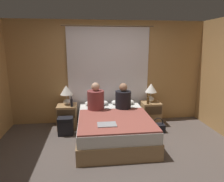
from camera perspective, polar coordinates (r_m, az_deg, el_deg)
ground_plane at (r=3.71m, az=1.91°, el=-18.28°), size 16.00×16.00×0.00m
wall_back at (r=4.98m, az=-1.06°, el=5.24°), size 4.85×0.06×2.50m
curtain_panel at (r=4.93m, az=-0.99°, el=4.36°), size 2.17×0.02×2.37m
bed at (r=4.22m, az=0.47°, el=-10.33°), size 1.46×1.91×0.51m
nightstand_left at (r=4.85m, az=-12.62°, el=-7.11°), size 0.45×0.43×0.56m
nightstand_right at (r=5.05m, az=10.98°, el=-6.21°), size 0.45×0.43×0.56m
lamp_left at (r=4.74m, az=-12.90°, el=-0.31°), size 0.28×0.28×0.46m
lamp_right at (r=4.94m, az=11.07°, el=0.32°), size 0.28×0.28×0.46m
pillow_left at (r=4.80m, az=-4.48°, el=-3.37°), size 0.55×0.31×0.12m
pillow_right at (r=4.86m, az=3.10°, el=-3.12°), size 0.55×0.31×0.12m
blanket_on_bed at (r=3.85m, az=1.01°, el=-8.24°), size 1.40×1.28×0.03m
person_left_in_bed at (r=4.39m, az=-4.67°, el=-2.37°), size 0.37×0.37×0.62m
person_right_in_bed at (r=4.46m, az=3.20°, el=-2.26°), size 0.35×0.35×0.59m
beer_bottle_on_left_stand at (r=4.60m, az=-11.48°, el=-3.26°), size 0.06×0.06×0.24m
beer_bottle_on_right_stand at (r=4.79m, az=10.24°, el=-2.68°), size 0.06×0.06×0.22m
laptop_on_bed at (r=3.57m, az=-1.47°, el=-9.55°), size 0.34×0.24×0.02m
backpack_on_floor at (r=4.52m, az=-13.14°, el=-9.46°), size 0.32×0.24×0.40m
handbag_on_floor at (r=4.70m, az=12.96°, el=-10.15°), size 0.29×0.20×0.33m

